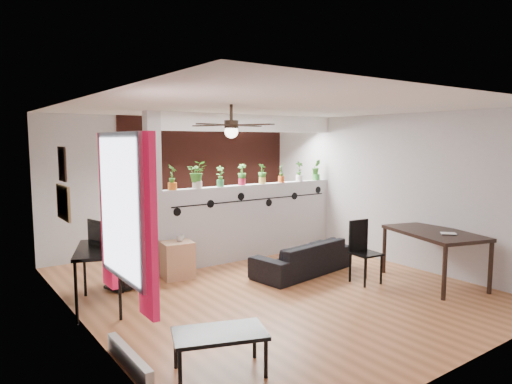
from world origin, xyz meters
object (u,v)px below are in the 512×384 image
at_px(potted_plant_4, 262,173).
at_px(folding_chair, 362,246).
at_px(potted_plant_6, 299,170).
at_px(cup, 180,238).
at_px(potted_plant_2, 220,175).
at_px(computer_desk, 100,253).
at_px(potted_plant_0, 172,176).
at_px(coffee_table, 220,336).
at_px(cube_shelf, 177,260).
at_px(potted_plant_1, 197,174).
at_px(sofa, 302,258).
at_px(ceiling_fan, 231,127).
at_px(office_chair, 121,257).
at_px(dining_table, 434,237).
at_px(potted_plant_3, 242,174).
at_px(potted_plant_7, 316,169).
at_px(potted_plant_5, 281,172).

distance_m(potted_plant_4, folding_chair, 2.40).
relative_size(potted_plant_6, cup, 3.00).
distance_m(potted_plant_2, computer_desk, 2.68).
height_order(potted_plant_0, coffee_table, potted_plant_0).
distance_m(potted_plant_4, cube_shelf, 2.31).
relative_size(potted_plant_0, potted_plant_6, 1.06).
bearing_deg(potted_plant_4, potted_plant_1, -180.00).
relative_size(potted_plant_4, sofa, 0.22).
distance_m(ceiling_fan, sofa, 2.71).
height_order(office_chair, dining_table, office_chair).
bearing_deg(ceiling_fan, potted_plant_3, 52.64).
distance_m(potted_plant_6, office_chair, 3.86).
bearing_deg(potted_plant_7, potted_plant_5, -180.00).
bearing_deg(potted_plant_1, potted_plant_7, 0.00).
xyz_separation_m(potted_plant_6, sofa, (-1.04, -1.29, -1.31)).
xyz_separation_m(cube_shelf, folding_chair, (2.19, -1.83, 0.27)).
relative_size(potted_plant_4, cube_shelf, 0.65).
height_order(cup, office_chair, office_chair).
relative_size(office_chair, coffee_table, 1.05).
bearing_deg(folding_chair, potted_plant_7, 63.62).
bearing_deg(potted_plant_3, ceiling_fan, -127.36).
xyz_separation_m(potted_plant_5, potted_plant_6, (0.45, 0.00, 0.01)).
xyz_separation_m(cube_shelf, dining_table, (3.04, -2.49, 0.42)).
distance_m(potted_plant_4, sofa, 1.84).
distance_m(potted_plant_7, dining_table, 2.97).
distance_m(potted_plant_7, cup, 3.37).
distance_m(potted_plant_7, computer_desk, 4.80).
height_order(potted_plant_0, potted_plant_2, potted_plant_0).
distance_m(potted_plant_1, folding_chair, 2.90).
relative_size(dining_table, coffee_table, 1.69).
bearing_deg(folding_chair, sofa, 115.60).
height_order(office_chair, folding_chair, office_chair).
distance_m(potted_plant_7, coffee_table, 5.50).
distance_m(potted_plant_0, potted_plant_4, 1.81).
relative_size(office_chair, dining_table, 0.62).
bearing_deg(office_chair, potted_plant_4, 5.74).
xyz_separation_m(potted_plant_4, potted_plant_6, (0.90, 0.00, 0.01)).
bearing_deg(potted_plant_6, office_chair, -175.66).
height_order(potted_plant_1, folding_chair, potted_plant_1).
bearing_deg(potted_plant_2, potted_plant_3, 0.00).
bearing_deg(potted_plant_2, cube_shelf, -161.33).
distance_m(potted_plant_2, potted_plant_6, 1.81).
relative_size(cube_shelf, coffee_table, 0.59).
height_order(potted_plant_3, coffee_table, potted_plant_3).
bearing_deg(potted_plant_4, potted_plant_2, 180.00).
bearing_deg(potted_plant_7, potted_plant_0, -180.00).
bearing_deg(potted_plant_3, computer_desk, -161.66).
distance_m(ceiling_fan, potted_plant_3, 2.39).
bearing_deg(potted_plant_1, potted_plant_2, 0.00).
height_order(computer_desk, folding_chair, folding_chair).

